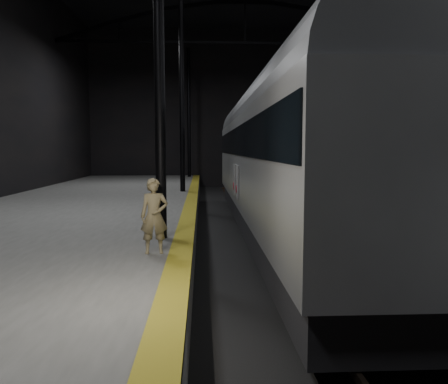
{
  "coord_description": "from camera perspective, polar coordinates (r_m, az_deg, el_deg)",
  "views": [
    {
      "loc": [
        -2.79,
        -14.77,
        3.21
      ],
      "look_at": [
        -2.17,
        -2.59,
        2.0
      ],
      "focal_mm": 35.0,
      "sensor_mm": 36.0,
      "label": 1
    }
  ],
  "objects": [
    {
      "name": "platform_left",
      "position": [
        15.74,
        -20.33,
        -4.61
      ],
      "size": [
        9.0,
        43.8,
        1.0
      ],
      "primitive_type": "cube",
      "color": "#535351",
      "rests_on": "ground"
    },
    {
      "name": "track",
      "position": [
        15.35,
        7.68,
        -6.19
      ],
      "size": [
        2.4,
        43.0,
        0.24
      ],
      "color": "#3F3328",
      "rests_on": "ground"
    },
    {
      "name": "tactile_strip",
      "position": [
        14.94,
        -4.63,
        -2.84
      ],
      "size": [
        0.5,
        43.8,
        0.01
      ],
      "primitive_type": "cube",
      "color": "olive",
      "rests_on": "platform_left"
    },
    {
      "name": "train",
      "position": [
        16.14,
        7.09,
        5.54
      ],
      "size": [
        3.2,
        21.37,
        5.71
      ],
      "color": "#A2A6AA",
      "rests_on": "ground"
    },
    {
      "name": "ground",
      "position": [
        15.37,
        7.68,
        -6.44
      ],
      "size": [
        44.0,
        44.0,
        0.0
      ],
      "primitive_type": "plane",
      "color": "black",
      "rests_on": "ground"
    },
    {
      "name": "woman",
      "position": [
        9.32,
        -9.1,
        -3.11
      ],
      "size": [
        0.62,
        0.44,
        1.6
      ],
      "primitive_type": "imported",
      "rotation": [
        0.0,
        0.0,
        0.11
      ],
      "color": "#8B7C55",
      "rests_on": "platform_left"
    }
  ]
}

